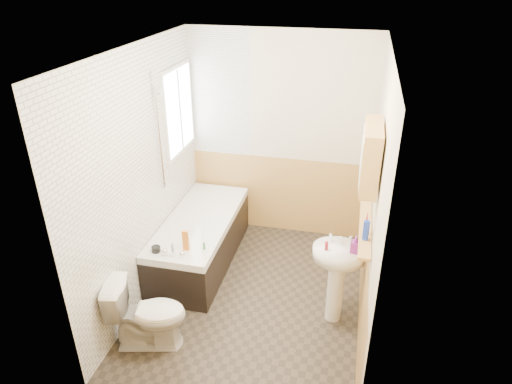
% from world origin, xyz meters
% --- Properties ---
extents(floor, '(2.80, 2.80, 0.00)m').
position_xyz_m(floor, '(0.00, 0.00, 0.00)').
color(floor, '#2C261F').
rests_on(floor, ground).
extents(ceiling, '(2.80, 2.80, 0.00)m').
position_xyz_m(ceiling, '(0.00, 0.00, 2.50)').
color(ceiling, white).
rests_on(ceiling, ground).
extents(wall_back, '(2.20, 0.02, 2.50)m').
position_xyz_m(wall_back, '(0.00, 1.41, 1.25)').
color(wall_back, beige).
rests_on(wall_back, ground).
extents(wall_front, '(2.20, 0.02, 2.50)m').
position_xyz_m(wall_front, '(0.00, -1.41, 1.25)').
color(wall_front, beige).
rests_on(wall_front, ground).
extents(wall_left, '(0.02, 2.80, 2.50)m').
position_xyz_m(wall_left, '(-1.11, 0.00, 1.25)').
color(wall_left, beige).
rests_on(wall_left, ground).
extents(wall_right, '(0.02, 2.80, 2.50)m').
position_xyz_m(wall_right, '(1.11, 0.00, 1.25)').
color(wall_right, beige).
rests_on(wall_right, ground).
extents(wainscot_right, '(0.01, 2.80, 1.00)m').
position_xyz_m(wainscot_right, '(1.09, 0.00, 0.50)').
color(wainscot_right, tan).
rests_on(wainscot_right, wall_right).
extents(wainscot_front, '(2.20, 0.01, 1.00)m').
position_xyz_m(wainscot_front, '(0.00, -1.39, 0.50)').
color(wainscot_front, tan).
rests_on(wainscot_front, wall_front).
extents(wainscot_back, '(2.20, 0.01, 1.00)m').
position_xyz_m(wainscot_back, '(0.00, 1.39, 0.50)').
color(wainscot_back, tan).
rests_on(wainscot_back, wall_back).
extents(tile_cladding_left, '(0.01, 2.80, 2.50)m').
position_xyz_m(tile_cladding_left, '(-1.09, 0.00, 1.25)').
color(tile_cladding_left, white).
rests_on(tile_cladding_left, wall_left).
extents(tile_return_back, '(0.75, 0.01, 1.50)m').
position_xyz_m(tile_return_back, '(-0.73, 1.39, 1.75)').
color(tile_return_back, white).
rests_on(tile_return_back, wall_back).
extents(window, '(0.03, 0.79, 0.99)m').
position_xyz_m(window, '(-1.06, 0.95, 1.65)').
color(window, white).
rests_on(window, wall_left).
extents(bathtub, '(0.70, 1.70, 0.71)m').
position_xyz_m(bathtub, '(-0.73, 0.49, 0.29)').
color(bathtub, black).
rests_on(bathtub, floor).
extents(shower_riser, '(0.11, 0.08, 1.25)m').
position_xyz_m(shower_riser, '(-1.04, 0.36, 1.71)').
color(shower_riser, silver).
rests_on(shower_riser, wall_left).
extents(toilet, '(0.76, 0.53, 0.67)m').
position_xyz_m(toilet, '(-0.76, -0.84, 0.34)').
color(toilet, white).
rests_on(toilet, floor).
extents(sink, '(0.48, 0.39, 0.93)m').
position_xyz_m(sink, '(0.84, -0.13, 0.59)').
color(sink, white).
rests_on(sink, floor).
extents(pine_shelf, '(0.10, 1.29, 0.03)m').
position_xyz_m(pine_shelf, '(1.04, -0.03, 1.10)').
color(pine_shelf, tan).
rests_on(pine_shelf, wall_right).
extents(medicine_cabinet, '(0.14, 0.57, 0.51)m').
position_xyz_m(medicine_cabinet, '(1.01, -0.20, 1.76)').
color(medicine_cabinet, tan).
rests_on(medicine_cabinet, wall_right).
extents(foam_can, '(0.06, 0.06, 0.17)m').
position_xyz_m(foam_can, '(1.04, -0.40, 1.20)').
color(foam_can, '#19339E').
rests_on(foam_can, pine_shelf).
extents(green_bottle, '(0.04, 0.04, 0.21)m').
position_xyz_m(green_bottle, '(1.04, -0.31, 1.22)').
color(green_bottle, maroon).
rests_on(green_bottle, pine_shelf).
extents(black_jar, '(0.09, 0.09, 0.05)m').
position_xyz_m(black_jar, '(1.04, 0.44, 1.14)').
color(black_jar, navy).
rests_on(black_jar, pine_shelf).
extents(soap_bottle, '(0.10, 0.18, 0.08)m').
position_xyz_m(soap_bottle, '(0.98, -0.17, 0.86)').
color(soap_bottle, purple).
rests_on(soap_bottle, sink).
extents(clear_bottle, '(0.03, 0.03, 0.09)m').
position_xyz_m(clear_bottle, '(0.73, -0.19, 0.86)').
color(clear_bottle, maroon).
rests_on(clear_bottle, sink).
extents(blue_gel, '(0.06, 0.04, 0.22)m').
position_xyz_m(blue_gel, '(-0.65, -0.12, 0.68)').
color(blue_gel, orange).
rests_on(blue_gel, bathtub).
extents(cream_jar, '(0.11, 0.11, 0.06)m').
position_xyz_m(cream_jar, '(-0.93, -0.22, 0.59)').
color(cream_jar, black).
rests_on(cream_jar, bathtub).
extents(orange_bottle, '(0.03, 0.03, 0.08)m').
position_xyz_m(orange_bottle, '(-0.48, -0.08, 0.60)').
color(orange_bottle, '#388447').
rests_on(orange_bottle, bathtub).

